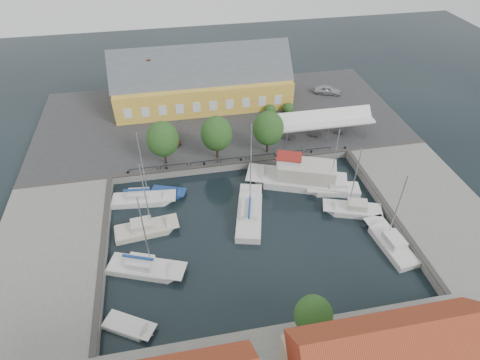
# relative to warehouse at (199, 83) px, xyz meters

# --- Properties ---
(ground) EXTENTS (140.00, 140.00, 0.00)m
(ground) POSITION_rel_warehouse_xyz_m (2.60, -28.36, -4.43)
(ground) COLOR black
(ground) RESTS_ON ground
(north_quay) EXTENTS (56.00, 26.00, 1.00)m
(north_quay) POSITION_rel_warehouse_xyz_m (2.60, -5.36, -3.93)
(north_quay) COLOR #2D2D30
(north_quay) RESTS_ON ground
(west_quay) EXTENTS (12.00, 24.00, 1.00)m
(west_quay) POSITION_rel_warehouse_xyz_m (-19.40, -30.36, -3.93)
(west_quay) COLOR slate
(west_quay) RESTS_ON ground
(east_quay) EXTENTS (12.00, 24.00, 1.00)m
(east_quay) POSITION_rel_warehouse_xyz_m (24.60, -30.36, -3.93)
(east_quay) COLOR slate
(east_quay) RESTS_ON ground
(quay_edge_fittings) EXTENTS (56.00, 24.72, 0.40)m
(quay_edge_fittings) POSITION_rel_warehouse_xyz_m (2.62, -23.61, -3.37)
(quay_edge_fittings) COLOR #383533
(quay_edge_fittings) RESTS_ON north_quay
(warehouse) EXTENTS (28.56, 14.00, 9.55)m
(warehouse) POSITION_rel_warehouse_xyz_m (0.00, 0.00, 0.00)
(warehouse) COLOR gold
(warehouse) RESTS_ON north_quay
(tent_canopy) EXTENTS (14.00, 4.00, 2.83)m
(tent_canopy) POSITION_rel_warehouse_xyz_m (16.60, -13.86, -0.74)
(tent_canopy) COLOR white
(tent_canopy) RESTS_ON north_quay
(quay_trees) EXTENTS (18.20, 4.20, 6.30)m
(quay_trees) POSITION_rel_warehouse_xyz_m (0.60, -16.36, 0.45)
(quay_trees) COLOR black
(quay_trees) RESTS_ON north_quay
(car_silver) EXTENTS (4.77, 3.28, 1.51)m
(car_silver) POSITION_rel_warehouse_xyz_m (22.09, -1.26, -2.67)
(car_silver) COLOR #B5B9BE
(car_silver) RESTS_ON north_quay
(car_red) EXTENTS (2.57, 4.32, 1.35)m
(car_red) POSITION_rel_warehouse_xyz_m (-5.38, -10.97, -2.76)
(car_red) COLOR #5E1A15
(car_red) RESTS_ON north_quay
(center_sailboat) EXTENTS (4.96, 9.62, 12.77)m
(center_sailboat) POSITION_rel_warehouse_xyz_m (2.74, -27.53, -4.06)
(center_sailboat) COLOR silver
(center_sailboat) RESTS_ON ground
(trawler) EXTENTS (13.39, 8.09, 5.00)m
(trawler) POSITION_rel_warehouse_xyz_m (10.52, -22.72, -3.41)
(trawler) COLOR silver
(trawler) RESTS_ON ground
(east_boat_a) EXTENTS (7.05, 3.58, 9.85)m
(east_boat_a) POSITION_rel_warehouse_xyz_m (14.27, -25.08, -4.17)
(east_boat_a) COLOR silver
(east_boat_a) RESTS_ON ground
(east_boat_b) EXTENTS (7.28, 4.42, 9.76)m
(east_boat_b) POSITION_rel_warehouse_xyz_m (15.15, -29.11, -4.17)
(east_boat_b) COLOR silver
(east_boat_b) RESTS_ON ground
(east_boat_c) EXTENTS (3.20, 7.86, 9.92)m
(east_boat_c) POSITION_rel_warehouse_xyz_m (17.00, -34.87, -4.17)
(east_boat_c) COLOR silver
(east_boat_c) RESTS_ON ground
(west_boat_a) EXTENTS (8.04, 3.01, 10.52)m
(west_boat_a) POSITION_rel_warehouse_xyz_m (-9.68, -22.45, -4.16)
(west_boat_a) COLOR silver
(west_boat_a) RESTS_ON ground
(west_boat_b) EXTENTS (7.40, 3.20, 9.99)m
(west_boat_b) POSITION_rel_warehouse_xyz_m (-9.37, -27.67, -4.17)
(west_boat_b) COLOR beige
(west_boat_b) RESTS_ON ground
(west_boat_d) EXTENTS (8.36, 5.12, 10.91)m
(west_boat_d) POSITION_rel_warehouse_xyz_m (-9.45, -33.25, -4.16)
(west_boat_d) COLOR silver
(west_boat_d) RESTS_ON ground
(launch_sw) EXTENTS (5.07, 3.96, 0.98)m
(launch_sw) POSITION_rel_warehouse_xyz_m (-10.96, -39.52, -4.34)
(launch_sw) COLOR silver
(launch_sw) RESTS_ON ground
(launch_nw) EXTENTS (4.74, 3.13, 0.88)m
(launch_nw) POSITION_rel_warehouse_xyz_m (-6.57, -21.53, -4.34)
(launch_nw) COLOR navy
(launch_nw) RESTS_ON ground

